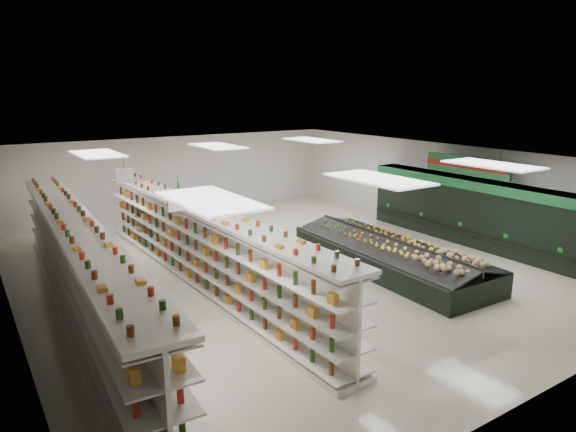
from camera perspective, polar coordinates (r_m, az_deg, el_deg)
floor at (r=15.23m, az=-0.88°, el=-5.51°), size 16.00×16.00×0.00m
ceiling at (r=14.49m, az=-0.92°, el=6.52°), size 14.00×16.00×0.02m
wall_back at (r=21.83m, az=-12.27°, el=4.45°), size 14.00×0.02×3.20m
wall_front at (r=9.40m, az=26.66°, el=-9.26°), size 14.00×0.02×3.20m
wall_left at (r=12.64m, az=-28.84°, el=-3.77°), size 0.02×16.00×3.20m
wall_right at (r=19.37m, az=16.88°, el=3.00°), size 0.02×16.00×3.20m
produce_wall_case at (r=18.17m, az=19.45°, el=0.95°), size 0.93×8.00×2.20m
aisle_sign_near at (r=11.10m, az=-12.01°, el=1.59°), size 0.52×0.06×0.75m
aisle_sign_far at (r=14.84m, az=-17.72°, el=4.29°), size 0.52×0.06×0.75m
hortifruti_banner at (r=17.70m, az=19.25°, el=5.29°), size 0.12×3.20×0.95m
gondola_left at (r=12.47m, az=-22.15°, el=-6.06°), size 1.56×12.89×2.23m
gondola_center at (r=13.68m, az=-9.62°, el=-3.71°), size 1.28×12.18×2.11m
produce_island at (r=15.08m, az=11.19°, el=-4.22°), size 2.52×6.52×0.97m
soda_endcap at (r=19.92m, az=-13.39°, el=0.98°), size 1.42×1.23×1.53m
shopper_main at (r=13.53m, az=-1.76°, el=-4.61°), size 0.67×0.61×1.53m
shopper_background at (r=17.24m, az=-15.73°, el=-1.07°), size 0.52×0.78×1.53m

